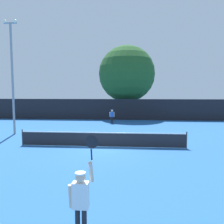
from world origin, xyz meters
name	(u,v)px	position (x,y,z in m)	size (l,w,h in m)	color
ground_plane	(102,147)	(0.00, 0.00, 0.00)	(120.00, 120.00, 0.00)	#235693
tennis_net	(102,139)	(0.00, 0.00, 0.51)	(10.86, 0.08, 1.07)	#232328
perimeter_fence	(116,109)	(0.00, 14.17, 1.34)	(38.77, 0.12, 2.68)	black
player_serving	(81,196)	(0.65, -9.14, 1.13)	(0.67, 0.40, 2.56)	white
player_receiving	(112,115)	(-0.20, 10.79, 0.93)	(0.57, 0.23, 1.54)	blue
tennis_ball	(75,135)	(-2.70, 3.54, 0.03)	(0.07, 0.07, 0.07)	#CCE033
light_pole	(12,71)	(-7.98, 3.76, 5.30)	(1.18, 0.28, 9.45)	gray
large_tree	(127,74)	(1.37, 17.25, 6.11)	(7.87, 7.87, 10.05)	brown
parked_car_near	(100,110)	(-2.80, 19.36, 0.78)	(2.45, 4.42, 1.69)	navy
parked_car_mid	(134,110)	(2.47, 20.65, 0.78)	(2.34, 4.38, 1.69)	#B7B7BC
parked_car_far	(177,109)	(9.48, 22.03, 0.78)	(2.31, 4.37, 1.69)	white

